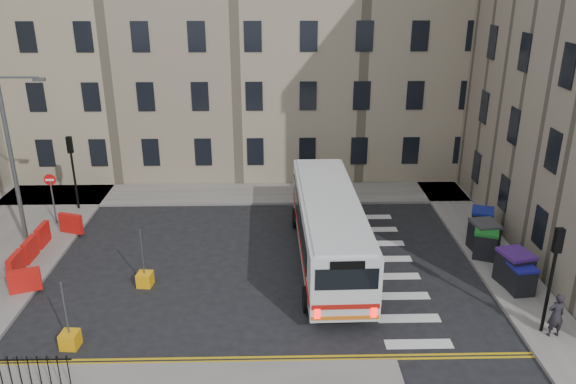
{
  "coord_description": "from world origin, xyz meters",
  "views": [
    {
      "loc": [
        -1.05,
        -22.5,
        12.28
      ],
      "look_at": [
        -0.48,
        1.34,
        3.0
      ],
      "focal_mm": 35.0,
      "sensor_mm": 36.0,
      "label": 1
    }
  ],
  "objects_px": {
    "bollard_yellow": "(145,279)",
    "bus": "(329,226)",
    "wheelie_bin_b": "(514,268)",
    "pedestrian": "(556,315)",
    "streetlamp": "(12,162)",
    "bollard_chevron": "(70,340)",
    "wheelie_bin_a": "(520,278)",
    "wheelie_bin_c": "(485,243)",
    "wheelie_bin_e": "(482,222)",
    "wheelie_bin_d": "(483,236)"
  },
  "relations": [
    {
      "from": "wheelie_bin_b",
      "to": "wheelie_bin_d",
      "type": "xyz_separation_m",
      "value": [
        -0.2,
        3.07,
        -0.02
      ]
    },
    {
      "from": "wheelie_bin_a",
      "to": "wheelie_bin_c",
      "type": "xyz_separation_m",
      "value": [
        -0.34,
        3.11,
        0.07
      ]
    },
    {
      "from": "streetlamp",
      "to": "wheelie_bin_e",
      "type": "distance_m",
      "value": 22.47
    },
    {
      "from": "bus",
      "to": "wheelie_bin_a",
      "type": "xyz_separation_m",
      "value": [
        7.56,
        -3.07,
        -1.02
      ]
    },
    {
      "from": "wheelie_bin_c",
      "to": "bollard_chevron",
      "type": "relative_size",
      "value": 2.49
    },
    {
      "from": "wheelie_bin_e",
      "to": "bollard_chevron",
      "type": "relative_size",
      "value": 2.46
    },
    {
      "from": "bollard_yellow",
      "to": "bollard_chevron",
      "type": "relative_size",
      "value": 1.0
    },
    {
      "from": "bus",
      "to": "wheelie_bin_b",
      "type": "bearing_deg",
      "value": -18.95
    },
    {
      "from": "wheelie_bin_b",
      "to": "wheelie_bin_d",
      "type": "height_order",
      "value": "wheelie_bin_b"
    },
    {
      "from": "wheelie_bin_c",
      "to": "wheelie_bin_e",
      "type": "bearing_deg",
      "value": 96.29
    },
    {
      "from": "wheelie_bin_b",
      "to": "bollard_chevron",
      "type": "bearing_deg",
      "value": 178.19
    },
    {
      "from": "wheelie_bin_a",
      "to": "bus",
      "type": "bearing_deg",
      "value": 151.18
    },
    {
      "from": "wheelie_bin_d",
      "to": "wheelie_bin_e",
      "type": "relative_size",
      "value": 0.96
    },
    {
      "from": "wheelie_bin_e",
      "to": "wheelie_bin_b",
      "type": "bearing_deg",
      "value": -72.42
    },
    {
      "from": "bus",
      "to": "bollard_yellow",
      "type": "xyz_separation_m",
      "value": [
        -7.89,
        -1.99,
        -1.47
      ]
    },
    {
      "from": "wheelie_bin_c",
      "to": "streetlamp",
      "type": "bearing_deg",
      "value": -162.75
    },
    {
      "from": "bus",
      "to": "wheelie_bin_a",
      "type": "relative_size",
      "value": 9.57
    },
    {
      "from": "wheelie_bin_e",
      "to": "bollard_yellow",
      "type": "height_order",
      "value": "wheelie_bin_e"
    },
    {
      "from": "wheelie_bin_a",
      "to": "bollard_chevron",
      "type": "relative_size",
      "value": 1.98
    },
    {
      "from": "wheelie_bin_c",
      "to": "pedestrian",
      "type": "xyz_separation_m",
      "value": [
        0.34,
        -6.12,
        0.19
      ]
    },
    {
      "from": "pedestrian",
      "to": "bollard_yellow",
      "type": "xyz_separation_m",
      "value": [
        -15.44,
        4.09,
        -0.71
      ]
    },
    {
      "from": "bus",
      "to": "bollard_yellow",
      "type": "distance_m",
      "value": 8.27
    },
    {
      "from": "bollard_yellow",
      "to": "bollard_chevron",
      "type": "bearing_deg",
      "value": -112.71
    },
    {
      "from": "streetlamp",
      "to": "wheelie_bin_c",
      "type": "distance_m",
      "value": 21.88
    },
    {
      "from": "wheelie_bin_b",
      "to": "pedestrian",
      "type": "relative_size",
      "value": 0.91
    },
    {
      "from": "streetlamp",
      "to": "pedestrian",
      "type": "relative_size",
      "value": 4.75
    },
    {
      "from": "wheelie_bin_c",
      "to": "bollard_yellow",
      "type": "relative_size",
      "value": 2.49
    },
    {
      "from": "pedestrian",
      "to": "wheelie_bin_a",
      "type": "bearing_deg",
      "value": -96.45
    },
    {
      "from": "wheelie_bin_a",
      "to": "wheelie_bin_c",
      "type": "height_order",
      "value": "wheelie_bin_c"
    },
    {
      "from": "wheelie_bin_c",
      "to": "bollard_chevron",
      "type": "distance_m",
      "value": 17.95
    },
    {
      "from": "bus",
      "to": "wheelie_bin_e",
      "type": "height_order",
      "value": "bus"
    },
    {
      "from": "bus",
      "to": "streetlamp",
      "type": "bearing_deg",
      "value": 172.03
    },
    {
      "from": "wheelie_bin_c",
      "to": "wheelie_bin_b",
      "type": "bearing_deg",
      "value": -60.7
    },
    {
      "from": "pedestrian",
      "to": "bollard_chevron",
      "type": "bearing_deg",
      "value": -6.1
    },
    {
      "from": "wheelie_bin_e",
      "to": "pedestrian",
      "type": "relative_size",
      "value": 0.86
    },
    {
      "from": "bus",
      "to": "wheelie_bin_c",
      "type": "distance_m",
      "value": 7.28
    },
    {
      "from": "streetlamp",
      "to": "wheelie_bin_a",
      "type": "bearing_deg",
      "value": -12.35
    },
    {
      "from": "bollard_yellow",
      "to": "wheelie_bin_a",
      "type": "bearing_deg",
      "value": -3.99
    },
    {
      "from": "streetlamp",
      "to": "bus",
      "type": "distance_m",
      "value": 14.65
    },
    {
      "from": "wheelie_bin_b",
      "to": "bollard_chevron",
      "type": "xyz_separation_m",
      "value": [
        -17.17,
        -3.72,
        -0.58
      ]
    },
    {
      "from": "wheelie_bin_c",
      "to": "wheelie_bin_d",
      "type": "height_order",
      "value": "wheelie_bin_d"
    },
    {
      "from": "streetlamp",
      "to": "bollard_yellow",
      "type": "distance_m",
      "value": 8.45
    },
    {
      "from": "pedestrian",
      "to": "wheelie_bin_c",
      "type": "bearing_deg",
      "value": -93.15
    },
    {
      "from": "wheelie_bin_b",
      "to": "bollard_yellow",
      "type": "relative_size",
      "value": 2.59
    },
    {
      "from": "bollard_yellow",
      "to": "bus",
      "type": "bearing_deg",
      "value": 14.18
    },
    {
      "from": "bollard_yellow",
      "to": "pedestrian",
      "type": "bearing_deg",
      "value": -14.82
    },
    {
      "from": "wheelie_bin_d",
      "to": "streetlamp",
      "type": "bearing_deg",
      "value": 170.35
    },
    {
      "from": "bollard_yellow",
      "to": "wheelie_bin_d",
      "type": "bearing_deg",
      "value": 9.83
    },
    {
      "from": "streetlamp",
      "to": "pedestrian",
      "type": "height_order",
      "value": "streetlamp"
    },
    {
      "from": "streetlamp",
      "to": "bollard_yellow",
      "type": "bearing_deg",
      "value": -30.03
    }
  ]
}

